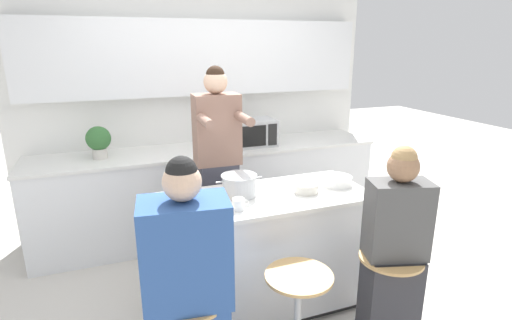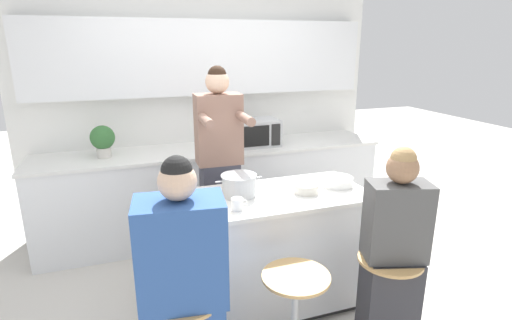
{
  "view_description": "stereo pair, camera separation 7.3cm",
  "coord_description": "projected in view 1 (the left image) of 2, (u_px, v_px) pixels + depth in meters",
  "views": [
    {
      "loc": [
        -0.97,
        -2.47,
        1.97
      ],
      "look_at": [
        0.0,
        0.07,
        1.17
      ],
      "focal_mm": 28.0,
      "sensor_mm": 36.0,
      "label": 1
    },
    {
      "loc": [
        -0.9,
        -2.5,
        1.97
      ],
      "look_at": [
        0.0,
        0.07,
        1.17
      ],
      "focal_mm": 28.0,
      "sensor_mm": 36.0,
      "label": 2
    }
  ],
  "objects": [
    {
      "name": "ground_plane",
      "position": [
        259.0,
        307.0,
        3.1
      ],
      "size": [
        16.0,
        16.0,
        0.0
      ],
      "primitive_type": "plane",
      "color": "beige"
    },
    {
      "name": "wall_back",
      "position": [
        200.0,
        85.0,
        4.22
      ],
      "size": [
        3.79,
        0.22,
        2.7
      ],
      "color": "silver",
      "rests_on": "ground_plane"
    },
    {
      "name": "back_counter",
      "position": [
        211.0,
        191.0,
        4.22
      ],
      "size": [
        3.52,
        0.68,
        0.93
      ],
      "color": "silver",
      "rests_on": "ground_plane"
    },
    {
      "name": "kitchen_island",
      "position": [
        259.0,
        253.0,
        2.97
      ],
      "size": [
        1.61,
        0.67,
        0.92
      ],
      "color": "black",
      "rests_on": "ground_plane"
    },
    {
      "name": "bar_stool_center",
      "position": [
        298.0,
        315.0,
        2.42
      ],
      "size": [
        0.41,
        0.41,
        0.67
      ],
      "color": "tan",
      "rests_on": "ground_plane"
    },
    {
      "name": "bar_stool_rightmost",
      "position": [
        387.0,
        295.0,
        2.61
      ],
      "size": [
        0.41,
        0.41,
        0.67
      ],
      "color": "tan",
      "rests_on": "ground_plane"
    },
    {
      "name": "person_cooking",
      "position": [
        218.0,
        174.0,
        3.38
      ],
      "size": [
        0.38,
        0.55,
        1.8
      ],
      "rotation": [
        0.0,
        0.0,
        -0.02
      ],
      "color": "#383842",
      "rests_on": "ground_plane"
    },
    {
      "name": "person_wrapped_blanket",
      "position": [
        188.0,
        297.0,
        2.09
      ],
      "size": [
        0.48,
        0.34,
        1.46
      ],
      "rotation": [
        0.0,
        0.0,
        -0.13
      ],
      "color": "#2D5193",
      "rests_on": "ground_plane"
    },
    {
      "name": "person_seated_near",
      "position": [
        393.0,
        259.0,
        2.56
      ],
      "size": [
        0.42,
        0.35,
        1.39
      ],
      "rotation": [
        0.0,
        0.0,
        -0.29
      ],
      "color": "#333338",
      "rests_on": "ground_plane"
    },
    {
      "name": "cooking_pot",
      "position": [
        239.0,
        185.0,
        2.83
      ],
      "size": [
        0.34,
        0.26,
        0.15
      ],
      "color": "#B7BABC",
      "rests_on": "kitchen_island"
    },
    {
      "name": "fruit_bowl",
      "position": [
        336.0,
        181.0,
        3.06
      ],
      "size": [
        0.23,
        0.23,
        0.07
      ],
      "color": "white",
      "rests_on": "kitchen_island"
    },
    {
      "name": "mixing_bowl_steel",
      "position": [
        306.0,
        188.0,
        2.91
      ],
      "size": [
        0.18,
        0.18,
        0.07
      ],
      "color": "silver",
      "rests_on": "kitchen_island"
    },
    {
      "name": "coffee_cup_near",
      "position": [
        239.0,
        204.0,
        2.6
      ],
      "size": [
        0.11,
        0.08,
        0.08
      ],
      "color": "white",
      "rests_on": "kitchen_island"
    },
    {
      "name": "coffee_cup_far",
      "position": [
        212.0,
        206.0,
        2.57
      ],
      "size": [
        0.12,
        0.09,
        0.08
      ],
      "color": "orange",
      "rests_on": "kitchen_island"
    },
    {
      "name": "banana_bunch",
      "position": [
        187.0,
        196.0,
        2.8
      ],
      "size": [
        0.14,
        0.1,
        0.05
      ],
      "color": "yellow",
      "rests_on": "kitchen_island"
    },
    {
      "name": "microwave",
      "position": [
        250.0,
        133.0,
        4.15
      ],
      "size": [
        0.53,
        0.33,
        0.28
      ],
      "color": "#B2B5B7",
      "rests_on": "back_counter"
    },
    {
      "name": "potted_plant",
      "position": [
        99.0,
        140.0,
        3.69
      ],
      "size": [
        0.22,
        0.22,
        0.3
      ],
      "color": "beige",
      "rests_on": "back_counter"
    }
  ]
}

